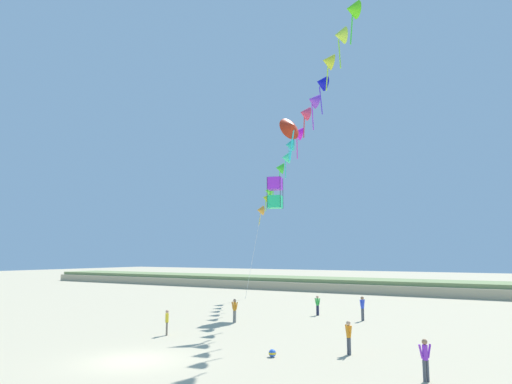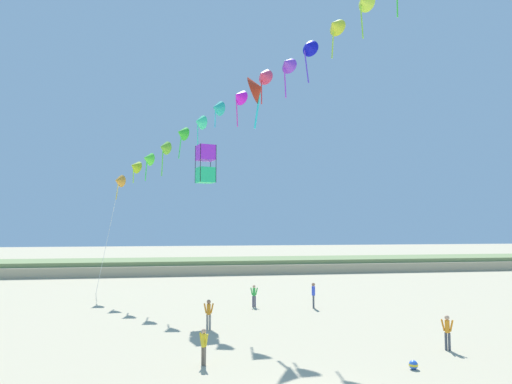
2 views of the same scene
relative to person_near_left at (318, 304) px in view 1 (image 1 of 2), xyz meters
name	(u,v)px [view 1 (image 1 of 2)]	position (x,y,z in m)	size (l,w,h in m)	color
ground_plane	(132,361)	(-0.98, -18.97, -0.90)	(240.00, 240.00, 0.00)	#C1B28E
dune_ridge	(389,286)	(-0.98, 25.33, -0.09)	(120.00, 9.00, 1.62)	tan
person_near_left	(318,304)	(0.00, 0.00, 0.00)	(0.54, 0.21, 1.55)	#282D4C
person_near_right	(425,357)	(11.24, -15.64, 0.02)	(0.45, 0.44, 1.59)	#474C56
person_mid_center	(349,335)	(7.09, -12.63, 0.03)	(0.49, 0.41, 1.61)	#474C56
person_far_left	(167,321)	(-4.18, -13.11, -0.03)	(0.39, 0.45, 1.50)	#726656
person_far_right	(362,307)	(4.05, -1.10, 0.12)	(0.25, 0.61, 1.76)	#474C56
person_far_center	(235,309)	(-3.61, -6.59, 0.05)	(0.58, 0.22, 1.64)	gray
kite_banner_string	(308,108)	(0.77, -2.98, 15.34)	(25.39, 25.63, 23.15)	gold
large_kite_low_lead	(291,127)	(-0.36, -3.61, 13.80)	(1.84, 2.20, 3.63)	red
large_kite_mid_trail	(275,193)	(-3.54, -0.52, 9.20)	(1.46, 1.46, 2.65)	#26D883
beach_ball	(272,353)	(4.12, -14.97, -0.72)	(0.36, 0.36, 0.36)	blue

